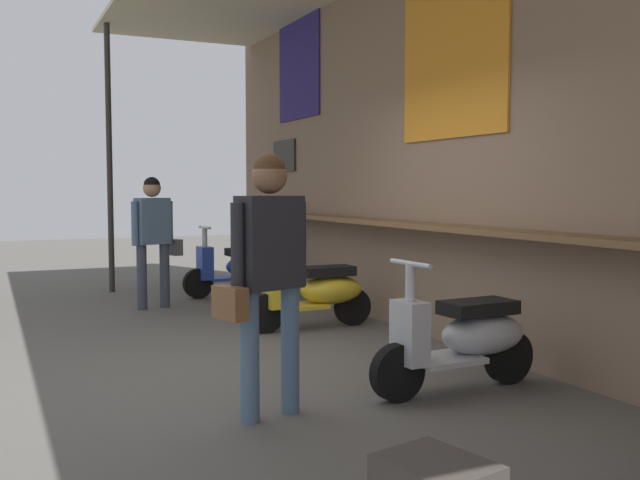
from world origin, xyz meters
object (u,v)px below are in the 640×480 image
at_px(scooter_yellow, 317,292).
at_px(scooter_silver, 465,338).
at_px(shopper_browsing, 268,258).
at_px(scooter_blue, 239,267).
at_px(shopper_with_handbag, 154,229).

height_order(scooter_yellow, scooter_silver, same).
bearing_deg(shopper_browsing, scooter_blue, 147.51).
relative_size(scooter_yellow, shopper_browsing, 0.83).
bearing_deg(shopper_browsing, scooter_yellow, 133.16).
xyz_separation_m(scooter_blue, shopper_browsing, (5.06, -1.51, 0.64)).
bearing_deg(scooter_blue, shopper_browsing, 71.71).
distance_m(scooter_blue, scooter_yellow, 2.55).
xyz_separation_m(shopper_with_handbag, shopper_browsing, (4.50, -0.24, 0.06)).
bearing_deg(shopper_browsing, shopper_with_handbag, 161.10).
height_order(scooter_yellow, shopper_with_handbag, shopper_with_handbag).
relative_size(scooter_silver, shopper_browsing, 0.83).
relative_size(shopper_with_handbag, shopper_browsing, 0.95).
relative_size(scooter_yellow, scooter_silver, 1.00).
distance_m(scooter_silver, shopper_with_handbag, 4.74).
bearing_deg(scooter_blue, scooter_yellow, 88.30).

